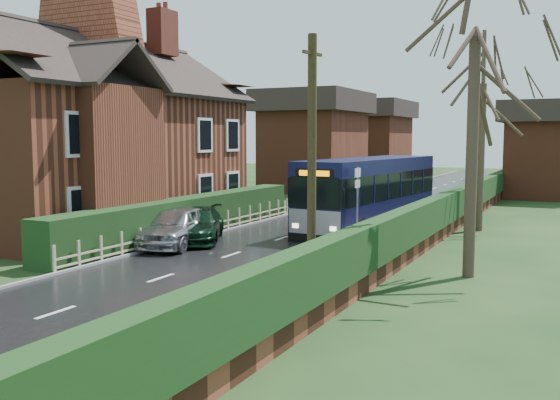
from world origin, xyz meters
The scene contains 18 objects.
ground centered at (0.00, 0.00, 0.00)m, with size 140.00×140.00×0.00m, color #334D21.
road centered at (0.00, 10.00, 0.01)m, with size 6.00×100.00×0.02m, color black.
pavement centered at (4.25, 10.00, 0.07)m, with size 2.50×100.00×0.14m, color slate.
kerb_right centered at (3.05, 10.00, 0.07)m, with size 0.12×100.00×0.14m, color gray.
kerb_left centered at (-3.05, 10.00, 0.05)m, with size 0.12×100.00×0.10m, color gray.
front_hedge centered at (-3.90, 5.00, 0.80)m, with size 1.20×16.00×1.60m, color #1A3313.
picket_fence centered at (-3.15, 5.00, 0.45)m, with size 0.10×16.00×0.90m, color gray, non-canonical shape.
right_wall_hedge centered at (5.80, 10.00, 1.02)m, with size 0.60×50.00×1.80m.
brick_house centered at (-8.73, 4.78, 4.38)m, with size 9.30×14.60×10.30m.
bus centered at (2.20, 10.52, 1.57)m, with size 3.41×10.59×3.16m.
car_silver centered at (-2.80, 2.72, 0.76)m, with size 1.79×4.44×1.51m, color #B2B2B7.
car_green centered at (-2.74, 4.00, 0.65)m, with size 1.82×4.49×1.30m, color black.
car_distant centered at (1.45, 44.21, 0.68)m, with size 1.43×4.10×1.35m, color black.
bus_stop_sign centered at (3.20, 6.00, 1.96)m, with size 0.09×0.45×2.98m.
telegraph_pole centered at (4.80, -2.07, 3.36)m, with size 0.23×0.86×6.63m.
tree_right_near centered at (7.99, 2.21, 7.50)m, with size 4.65×4.65×10.04m.
tree_right_far centered at (6.79, 11.83, 6.84)m, with size 4.74×4.74×9.15m.
tree_house_side centered at (-11.91, 14.38, 7.27)m, with size 4.28×4.28×9.73m.
Camera 1 is at (11.01, -16.42, 4.10)m, focal length 40.00 mm.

